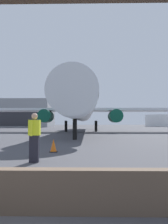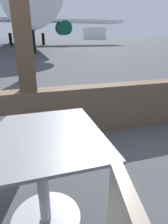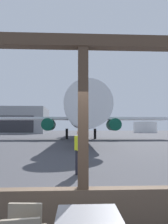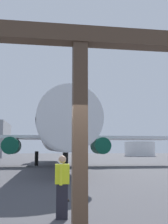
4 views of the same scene
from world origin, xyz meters
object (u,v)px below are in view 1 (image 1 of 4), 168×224
airplane (81,108)px  traffic_cone (53,146)px  ground_crew_worker (34,137)px  distant_hangar (22,114)px  fuel_storage_tank (158,121)px

airplane → traffic_cone: airplane is taller
ground_crew_worker → traffic_cone: (0.25, 2.65, -0.61)m
ground_crew_worker → traffic_cone: bearing=84.6°
airplane → distant_hangar: airplane is taller
airplane → fuel_storage_tank: (27.92, 49.10, -1.45)m
ground_crew_worker → fuel_storage_tank: 78.86m
traffic_cone → distant_hangar: bearing=108.8°
fuel_storage_tank → ground_crew_worker: bearing=-111.4°
airplane → fuel_storage_tank: size_ratio=3.86×
traffic_cone → airplane: bearing=88.5°
airplane → traffic_cone: size_ratio=59.55×
ground_crew_worker → airplane: bearing=88.1°
airplane → fuel_storage_tank: bearing=60.4°
airplane → distant_hangar: size_ratio=1.81×
airplane → distant_hangar: bearing=118.5°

